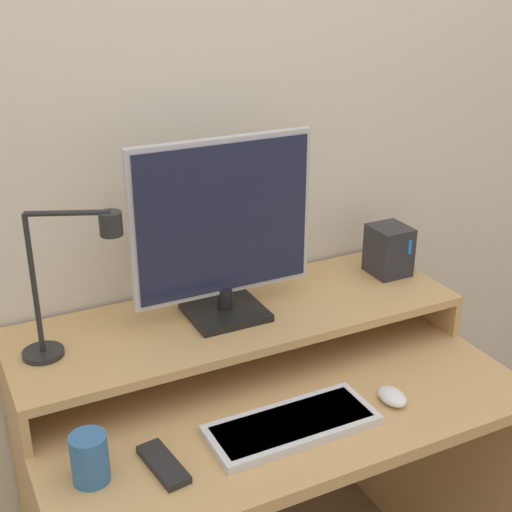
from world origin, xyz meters
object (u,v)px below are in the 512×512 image
router_dock (389,250)px  mouse (392,396)px  desk_lamp (70,279)px  mug (90,458)px  monitor (223,229)px  keyboard (292,424)px  remote_control (163,464)px

router_dock → mouse: router_dock is taller
desk_lamp → mouse: bearing=-27.8°
router_dock → mouse: (-0.25, -0.37, -0.17)m
desk_lamp → mug: (-0.05, -0.28, -0.25)m
monitor → keyboard: bearing=-89.5°
remote_control → mug: size_ratio=1.46×
mouse → mug: size_ratio=0.80×
keyboard → remote_control: size_ratio=2.48×
remote_control → monitor: bearing=49.4°
router_dock → keyboard: 0.64m
keyboard → mouse: 0.25m
mouse → desk_lamp: bearing=152.2°
desk_lamp → mouse: 0.75m
monitor → mouse: bearing=-54.5°
desk_lamp → mug: desk_lamp is taller
desk_lamp → router_dock: (0.87, 0.05, -0.12)m
monitor → mouse: size_ratio=5.49×
monitor → remote_control: size_ratio=3.03×
desk_lamp → keyboard: size_ratio=0.92×
router_dock → mug: router_dock is taller
desk_lamp → mug: 0.37m
remote_control → mug: mug is taller
keyboard → mug: 0.42m
monitor → mug: monitor is taller
desk_lamp → router_dock: size_ratio=2.49×
desk_lamp → keyboard: desk_lamp is taller
monitor → remote_control: bearing=-130.6°
keyboard → mouse: (0.25, -0.02, 0.00)m
mouse → remote_control: size_ratio=0.55×
monitor → keyboard: 0.47m
mug → remote_control: bearing=-12.0°
desk_lamp → mouse: desk_lamp is taller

